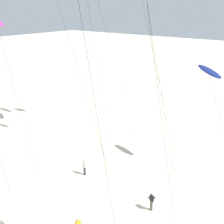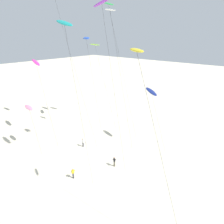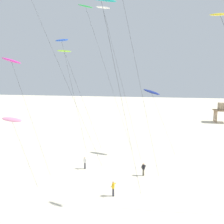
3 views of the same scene
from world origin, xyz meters
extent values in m
plane|color=beige|center=(0.00, 0.00, 0.00)|extent=(260.00, 260.00, 0.00)
ellipsoid|color=navy|center=(5.57, 12.77, 10.16)|extent=(3.03, 1.91, 1.18)
cylinder|color=#262626|center=(7.59, 12.43, 5.03)|extent=(4.08, 0.71, 10.06)
ellipsoid|color=#D8339E|center=(-11.79, 2.13, 14.57)|extent=(3.30, 1.38, 1.17)
cylinder|color=#262626|center=(-9.16, 1.68, 7.22)|extent=(5.30, 0.92, 14.45)
cylinder|color=#262626|center=(4.53, 4.33, 11.37)|extent=(5.15, 0.89, 22.75)
ellipsoid|color=pink|center=(-9.65, -1.48, 7.61)|extent=(2.77, 1.05, 0.77)
cylinder|color=#262626|center=(-8.06, -1.74, 3.74)|extent=(3.19, 0.56, 7.49)
cylinder|color=#262626|center=(-6.76, 6.79, 12.75)|extent=(11.79, 2.02, 25.50)
ellipsoid|color=green|center=(-5.97, 14.95, 24.47)|extent=(2.71, 0.79, 1.04)
cylinder|color=#262626|center=(-1.73, 14.23, 12.18)|extent=(8.50, 1.46, 24.38)
ellipsoid|color=blue|center=(-9.11, 11.85, 18.49)|extent=(3.09, 2.08, 0.73)
cylinder|color=#262626|center=(-7.00, 11.50, 9.18)|extent=(4.24, 0.74, 18.37)
ellipsoid|color=#8CD833|center=(-10.15, 15.12, 17.16)|extent=(2.68, 1.14, 0.55)
cylinder|color=#262626|center=(-6.64, 14.53, 8.54)|extent=(7.03, 1.21, 17.08)
cylinder|color=#262626|center=(3.04, -0.77, 10.11)|extent=(4.50, 0.78, 20.22)
ellipsoid|color=yellow|center=(12.00, -1.85, 17.89)|extent=(1.85, 1.07, 0.49)
ellipsoid|color=white|center=(-1.81, 10.67, 22.81)|extent=(2.23, 0.74, 0.58)
cylinder|color=#262626|center=(1.25, 10.15, 11.37)|extent=(6.15, 1.06, 22.74)
cylinder|color=#33333D|center=(-2.84, 4.20, 0.44)|extent=(0.22, 0.22, 0.88)
cube|color=white|center=(-2.84, 4.20, 1.17)|extent=(0.35, 0.21, 0.58)
sphere|color=tan|center=(-2.84, 4.20, 1.57)|extent=(0.20, 0.20, 0.20)
cylinder|color=white|center=(-3.06, 4.19, 1.22)|extent=(0.11, 0.51, 0.39)
cylinder|color=white|center=(-2.62, 4.21, 1.22)|extent=(0.11, 0.51, 0.39)
cylinder|color=#33333D|center=(2.48, -2.29, 0.44)|extent=(0.22, 0.22, 0.88)
cube|color=gold|center=(2.48, -2.29, 1.17)|extent=(0.23, 0.35, 0.58)
sphere|color=tan|center=(2.48, -2.29, 1.57)|extent=(0.20, 0.20, 0.20)
cylinder|color=gold|center=(2.46, -2.51, 1.22)|extent=(0.51, 0.13, 0.39)
cylinder|color=gold|center=(2.50, -2.07, 1.22)|extent=(0.51, 0.13, 0.39)
cylinder|color=#4C4738|center=(5.18, 3.59, 0.44)|extent=(0.22, 0.22, 0.88)
cube|color=black|center=(5.18, 3.59, 1.17)|extent=(0.39, 0.33, 0.58)
sphere|color=tan|center=(5.18, 3.59, 1.57)|extent=(0.20, 0.20, 0.20)
cylinder|color=black|center=(5.37, 3.49, 1.22)|extent=(0.31, 0.49, 0.39)
cylinder|color=black|center=(4.98, 3.69, 1.22)|extent=(0.31, 0.49, 0.39)
cylinder|color=#846647|center=(22.21, 43.29, 1.66)|extent=(0.28, 0.28, 3.32)
cylinder|color=#846647|center=(22.21, 46.51, 1.66)|extent=(0.28, 0.28, 3.32)
cylinder|color=#846647|center=(22.21, 44.90, 1.66)|extent=(0.28, 0.28, 3.32)
cube|color=#846647|center=(24.41, 44.90, 3.44)|extent=(5.50, 4.03, 0.24)
cube|color=#9E896B|center=(24.41, 44.90, 4.56)|extent=(3.02, 2.42, 2.00)
camera|label=1|loc=(14.75, -14.22, 16.06)|focal=46.82mm
camera|label=2|loc=(20.96, -15.25, 18.99)|focal=30.67mm
camera|label=3|loc=(7.18, -24.80, 12.30)|focal=37.26mm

